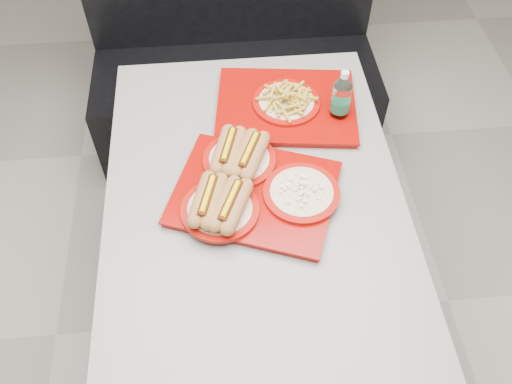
{
  "coord_description": "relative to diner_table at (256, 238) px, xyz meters",
  "views": [
    {
      "loc": [
        -0.09,
        -0.95,
        2.04
      ],
      "look_at": [
        -0.0,
        -0.0,
        0.83
      ],
      "focal_mm": 38.0,
      "sensor_mm": 36.0,
      "label": 1
    }
  ],
  "objects": [
    {
      "name": "ground",
      "position": [
        0.0,
        0.0,
        -0.58
      ],
      "size": [
        6.0,
        6.0,
        0.0
      ],
      "primitive_type": "plane",
      "color": "#A29D91",
      "rests_on": "ground"
    },
    {
      "name": "booth_bench",
      "position": [
        0.0,
        1.09,
        -0.18
      ],
      "size": [
        1.3,
        0.57,
        1.35
      ],
      "color": "black",
      "rests_on": "ground"
    },
    {
      "name": "diner_table",
      "position": [
        0.0,
        0.0,
        0.0
      ],
      "size": [
        0.92,
        1.42,
        0.75
      ],
      "color": "black",
      "rests_on": "ground"
    },
    {
      "name": "tray_near",
      "position": [
        -0.02,
        0.05,
        0.2
      ],
      "size": [
        0.57,
        0.51,
        0.1
      ],
      "rotation": [
        0.0,
        0.0,
        -0.36
      ],
      "color": "#8B0803",
      "rests_on": "diner_table"
    },
    {
      "name": "water_bottle",
      "position": [
        0.31,
        0.35,
        0.25
      ],
      "size": [
        0.06,
        0.06,
        0.2
      ],
      "rotation": [
        0.0,
        0.0,
        -0.23
      ],
      "color": "silver",
      "rests_on": "diner_table"
    },
    {
      "name": "tray_far",
      "position": [
        0.14,
        0.41,
        0.19
      ],
      "size": [
        0.51,
        0.42,
        0.09
      ],
      "rotation": [
        0.0,
        0.0,
        -0.12
      ],
      "color": "#8B0803",
      "rests_on": "diner_table"
    }
  ]
}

